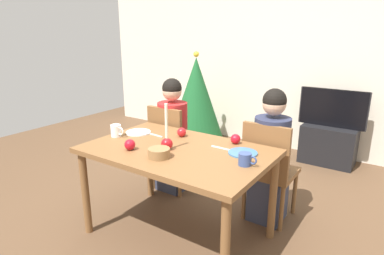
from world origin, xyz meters
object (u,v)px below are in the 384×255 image
Objects in this scene: apple_by_left_plate at (130,145)px; plate_left at (138,132)px; chair_left at (171,143)px; person_right_child at (270,159)px; tv at (333,108)px; chair_right at (268,166)px; bowl_walnuts at (159,153)px; plate_right at (243,153)px; dining_table at (177,159)px; christmas_tree at (196,98)px; person_left_child at (173,137)px; apple_by_right_mug at (182,132)px; mug_left at (116,131)px; tv_stand at (328,145)px; candle_centerpiece at (167,140)px; apple_near_candle at (235,139)px; mug_right at (246,159)px.

plate_left is at bearing 125.03° from apple_by_left_plate.
person_right_child reaches higher than chair_left.
chair_left is 1.14× the size of tv.
bowl_walnuts is (-0.51, -0.82, 0.27)m from chair_right.
tv is 3.68× the size of plate_right.
apple_by_left_plate is at bearing -141.93° from dining_table.
chair_left is 0.91m from apple_by_left_plate.
chair_right is at bearing -90.00° from person_right_child.
apple_by_left_plate is at bearing -68.94° from christmas_tree.
person_right_child is at bearing 1.78° from chair_left.
plate_right is at bearing -48.08° from christmas_tree.
apple_by_left_plate is (0.26, -0.86, 0.22)m from person_left_child.
mug_left is at bearing -146.01° from apple_by_right_mug.
chair_left is at bearing -178.22° from person_right_child.
plate_right is at bearing 3.37° from plate_left.
person_right_child is at bearing -38.67° from christmas_tree.
chair_right is 4.14× the size of plate_left.
apple_by_right_mug is (-0.80, -2.04, 0.55)m from tv_stand.
bowl_walnuts is (-0.46, -0.40, 0.03)m from plate_right.
chair_right is at bearing 24.88° from plate_left.
person_left_child is at bearing 155.54° from plate_right.
chair_left is 0.77× the size of person_right_child.
mug_left is 0.85× the size of bowl_walnuts.
apple_by_right_mug is (0.46, 0.31, -0.01)m from mug_left.
candle_centerpiece is at bearing -154.68° from plate_right.
christmas_tree reaches higher than dining_table.
plate_left is (-1.17, -2.17, 0.52)m from tv_stand.
bowl_walnuts is at bearing -104.47° from tv_stand.
apple_near_candle is 0.94× the size of apple_by_left_plate.
tv_stand is at bearing 80.23° from apple_near_candle.
apple_near_candle is (0.37, 0.41, -0.03)m from candle_centerpiece.
chair_right is at bearing -39.37° from christmas_tree.
person_left_child is 1.29m from mug_right.
tv_stand is (1.18, 1.66, -0.33)m from person_left_child.
tv_stand is 2.72m from mug_left.
person_right_child is at bearing 51.64° from dining_table.
mug_right reaches higher than bowl_walnuts.
apple_by_left_plate is at bearing -110.19° from tv_stand.
person_right_child is 14.11× the size of apple_by_left_plate.
chair_right is 0.67m from mug_right.
plate_left is at bearing -176.63° from plate_right.
dining_table is 2.43m from tv_stand.
plate_left is (0.01, -0.51, 0.19)m from person_left_child.
person_right_child reaches higher than apple_by_right_mug.
plate_left is at bearing -88.56° from chair_left.
dining_table is 0.49m from apple_near_candle.
mug_right reaches higher than dining_table.
dining_table is at bearing -128.36° from person_right_child.
person_right_child reaches higher than chair_right.
tv_stand is 2.26m from apple_by_right_mug.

